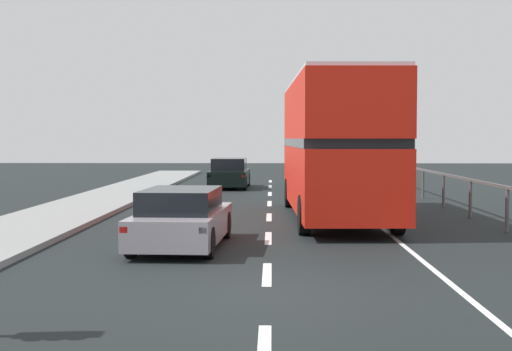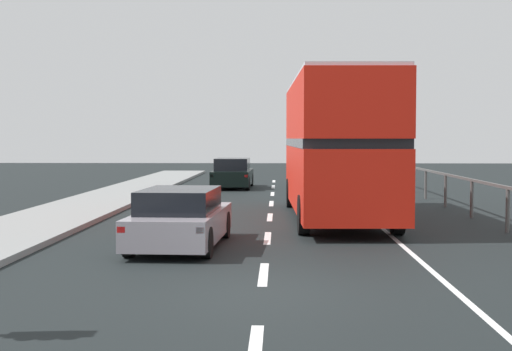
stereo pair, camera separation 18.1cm
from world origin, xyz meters
The scene contains 6 objects.
ground_plane centered at (0.00, 0.00, -0.05)m, with size 75.83×120.00×0.10m, color black.
lane_paint_markings centered at (1.85, 8.75, 0.00)m, with size 3.19×46.00×0.01m.
bridge_side_railing centered at (6.11, 9.00, 0.95)m, with size 0.10×42.00×1.19m.
double_decker_bus_red centered at (1.96, 10.29, 2.23)m, with size 2.85×10.46×4.15m.
hatchback_car_near centered at (-1.89, 4.46, 0.63)m, with size 1.95×4.54×1.31m.
sedan_car_ahead centered at (-1.96, 23.89, 0.69)m, with size 1.88×4.56×1.45m.
Camera 1 is at (0.08, -11.67, 2.40)m, focal length 51.74 mm.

